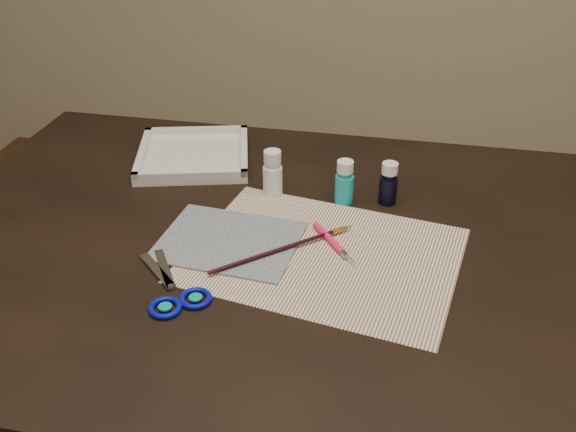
% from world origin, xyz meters
% --- Properties ---
extents(table, '(1.30, 0.90, 0.75)m').
position_xyz_m(table, '(0.00, 0.00, 0.38)').
color(table, black).
rests_on(table, ground).
extents(paper, '(0.47, 0.39, 0.00)m').
position_xyz_m(paper, '(0.07, -0.03, 0.75)').
color(paper, white).
rests_on(paper, table).
extents(canvas, '(0.24, 0.20, 0.00)m').
position_xyz_m(canvas, '(-0.10, -0.02, 0.75)').
color(canvas, black).
rests_on(canvas, paper).
extents(paint_bottle_white, '(0.04, 0.04, 0.09)m').
position_xyz_m(paint_bottle_white, '(-0.06, 0.15, 0.79)').
color(paint_bottle_white, white).
rests_on(paint_bottle_white, table).
extents(paint_bottle_cyan, '(0.04, 0.04, 0.08)m').
position_xyz_m(paint_bottle_cyan, '(0.07, 0.15, 0.79)').
color(paint_bottle_cyan, '#19A0B1').
rests_on(paint_bottle_cyan, table).
extents(paint_bottle_navy, '(0.04, 0.04, 0.08)m').
position_xyz_m(paint_bottle_navy, '(0.15, 0.16, 0.79)').
color(paint_bottle_navy, black).
rests_on(paint_bottle_navy, table).
extents(paintbrush, '(0.21, 0.19, 0.01)m').
position_xyz_m(paintbrush, '(0.00, -0.03, 0.76)').
color(paintbrush, black).
rests_on(paintbrush, canvas).
extents(craft_knife, '(0.09, 0.12, 0.01)m').
position_xyz_m(craft_knife, '(0.08, -0.01, 0.76)').
color(craft_knife, '#FA205F').
rests_on(craft_knife, paper).
extents(scissors, '(0.20, 0.20, 0.01)m').
position_xyz_m(scissors, '(-0.16, -0.15, 0.76)').
color(scissors, silver).
rests_on(scissors, table).
extents(palette_tray, '(0.27, 0.27, 0.03)m').
position_xyz_m(palette_tray, '(-0.25, 0.26, 0.76)').
color(palette_tray, silver).
rests_on(palette_tray, table).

